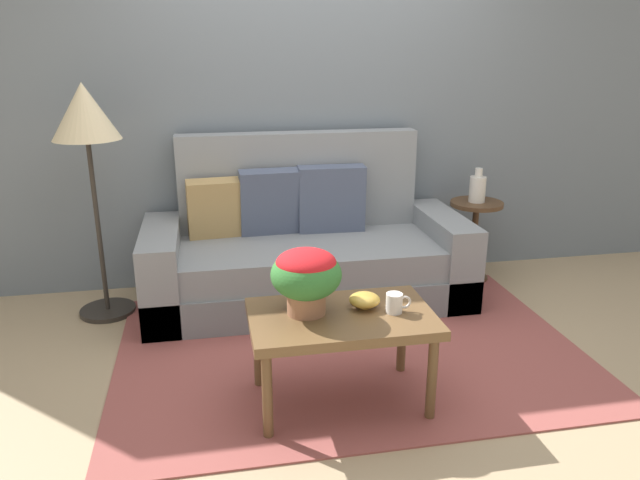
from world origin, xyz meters
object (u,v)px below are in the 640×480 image
object	(u,v)px
coffee_table	(341,325)
table_vase	(478,188)
couch	(305,253)
snack_bowl	(365,300)
side_table	(475,226)
potted_plant	(306,274)
coffee_mug	(395,303)
floor_lamp	(86,127)

from	to	relation	value
coffee_table	table_vase	size ratio (longest dim) A/B	3.56
couch	coffee_table	size ratio (longest dim) A/B	2.45
coffee_table	snack_bowl	distance (m)	0.16
couch	table_vase	size ratio (longest dim) A/B	8.72
couch	snack_bowl	size ratio (longest dim) A/B	14.19
side_table	potted_plant	distance (m)	2.01
snack_bowl	table_vase	world-z (taller)	table_vase
coffee_mug	table_vase	size ratio (longest dim) A/B	0.50
snack_bowl	coffee_mug	bearing A→B (deg)	-31.41
potted_plant	coffee_mug	distance (m)	0.44
couch	side_table	world-z (taller)	couch
potted_plant	snack_bowl	xyz separation A→B (m)	(0.28, 0.01, -0.15)
snack_bowl	side_table	bearing A→B (deg)	48.53
side_table	coffee_mug	xyz separation A→B (m)	(-1.06, -1.42, 0.11)
couch	table_vase	world-z (taller)	couch
couch	side_table	size ratio (longest dim) A/B	3.57
side_table	potted_plant	bearing A→B (deg)	-137.46
couch	potted_plant	world-z (taller)	couch
floor_lamp	table_vase	distance (m)	2.62
coffee_table	snack_bowl	bearing A→B (deg)	20.87
side_table	coffee_mug	bearing A→B (deg)	-126.74
snack_bowl	table_vase	xyz separation A→B (m)	(1.18, 1.34, 0.18)
floor_lamp	potted_plant	distance (m)	1.75
coffee_table	table_vase	xyz separation A→B (m)	(1.30, 1.39, 0.28)
couch	floor_lamp	bearing A→B (deg)	-179.72
floor_lamp	couch	bearing A→B (deg)	0.28
side_table	coffee_mug	distance (m)	1.77
potted_plant	coffee_mug	xyz separation A→B (m)	(0.41, -0.07, -0.15)
table_vase	coffee_table	bearing A→B (deg)	-133.21
couch	snack_bowl	distance (m)	1.26
floor_lamp	table_vase	xyz separation A→B (m)	(2.57, 0.10, -0.51)
table_vase	floor_lamp	bearing A→B (deg)	-177.70
couch	potted_plant	bearing A→B (deg)	-99.03
coffee_table	side_table	xyz separation A→B (m)	(1.31, 1.39, -0.00)
side_table	snack_bowl	size ratio (longest dim) A/B	3.98
coffee_mug	table_vase	xyz separation A→B (m)	(1.05, 1.42, 0.17)
coffee_mug	snack_bowl	size ratio (longest dim) A/B	0.82
coffee_mug	snack_bowl	xyz separation A→B (m)	(-0.13, 0.08, -0.01)
coffee_table	coffee_mug	xyz separation A→B (m)	(0.25, -0.03, 0.10)
floor_lamp	coffee_mug	world-z (taller)	floor_lamp
floor_lamp	table_vase	size ratio (longest dim) A/B	6.02
floor_lamp	table_vase	world-z (taller)	floor_lamp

